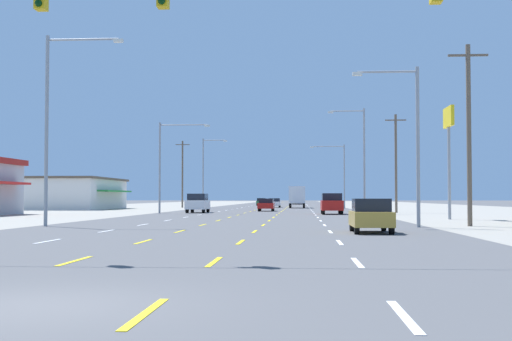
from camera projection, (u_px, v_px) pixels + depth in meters
ground_plane at (265, 212)px, 75.83m from camera, size 572.00×572.00×0.00m
lot_apron_left at (46, 211)px, 77.42m from camera, size 28.00×440.00×0.01m
lot_apron_right at (493, 212)px, 74.23m from camera, size 28.00×440.00×0.01m
lane_markings at (277, 207)px, 114.22m from camera, size 10.64×227.60×0.01m
signal_span_wire at (150, 66)px, 18.44m from camera, size 27.51×0.52×8.66m
hatchback_far_right_nearest at (371, 215)px, 30.83m from camera, size 1.72×3.90×1.54m
suv_far_right_near at (332, 203)px, 64.96m from camera, size 1.98×4.90×1.98m
suv_far_left_mid at (198, 203)px, 71.29m from camera, size 1.98×4.90×1.98m
sedan_center_turn_midfar at (266, 205)px, 79.72m from camera, size 1.80×4.50×1.46m
box_truck_inner_right_far at (297, 196)px, 103.42m from camera, size 2.40×7.20×3.23m
sedan_center_turn_farther at (275, 203)px, 108.10m from camera, size 1.80×4.50×1.46m
sedan_inner_left_farthest at (262, 202)px, 132.32m from camera, size 1.80×4.50×1.46m
storefront_left_row_2 at (71, 193)px, 93.00m from camera, size 12.44×18.13×4.23m
pole_sign_right_row_1 at (449, 131)px, 49.70m from camera, size 0.24×2.72×8.15m
streetlight_left_row_0 at (54, 116)px, 37.98m from camera, size 4.36×0.26×10.60m
streetlight_right_row_0 at (411, 134)px, 36.68m from camera, size 3.55×0.26×8.60m
streetlight_left_row_1 at (166, 159)px, 68.53m from camera, size 5.13×0.26×9.09m
streetlight_right_row_1 at (361, 154)px, 67.30m from camera, size 3.63×0.26×10.36m
streetlight_left_row_2 at (205, 168)px, 99.15m from camera, size 3.59×0.26×10.12m
streetlight_right_row_2 at (340, 171)px, 97.88m from camera, size 4.94×0.26×9.14m
utility_pole_right_row_0 at (469, 131)px, 37.97m from camera, size 2.20×0.26×10.09m
utility_pole_right_row_1 at (396, 162)px, 71.53m from camera, size 2.20×0.26×10.27m
utility_pole_left_row_2 at (182, 173)px, 107.10m from camera, size 2.20×0.26×10.45m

